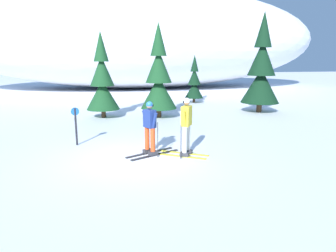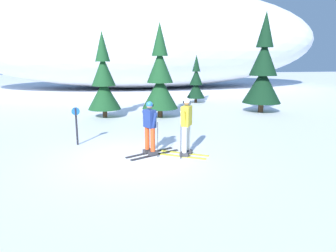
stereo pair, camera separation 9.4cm
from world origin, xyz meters
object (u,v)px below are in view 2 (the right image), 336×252
Objects in this scene: skier_navy_jacket at (150,128)px; pine_tree_center_right at (196,83)px; pine_tree_center_left at (160,79)px; pine_tree_far_left at (104,82)px; skier_yellow_jacket at (186,125)px; trail_marker_post at (76,124)px; pine_tree_far_right at (263,71)px.

skier_navy_jacket is 0.54× the size of pine_tree_center_right.
skier_navy_jacket is 6.61m from pine_tree_center_left.
pine_tree_center_left is at bearing -11.25° from pine_tree_far_left.
pine_tree_center_left is at bearing 86.98° from skier_yellow_jacket.
skier_navy_jacket is 7.12m from pine_tree_far_left.
pine_tree_center_left is at bearing -124.04° from pine_tree_center_right.
pine_tree_far_left is at bearing 109.02° from skier_yellow_jacket.
skier_navy_jacket is 1.14m from skier_yellow_jacket.
skier_navy_jacket is at bearing -35.35° from trail_marker_post.
pine_tree_far_right reaches higher than pine_tree_center_left.
pine_tree_far_left is at bearing 79.44° from trail_marker_post.
pine_tree_far_left is at bearing 168.75° from pine_tree_center_left.
skier_navy_jacket is 10.12m from pine_tree_far_right.
skier_yellow_jacket is 9.58m from pine_tree_far_right.
pine_tree_center_right reaches higher than trail_marker_post.
pine_tree_center_right is 12.23m from trail_marker_post.
pine_tree_center_left is 1.46× the size of pine_tree_center_right.
pine_tree_center_right is (4.91, 11.49, 0.50)m from skier_navy_jacket.
skier_yellow_jacket is at bearing -107.94° from pine_tree_center_right.
pine_tree_far_left is 0.79× the size of pine_tree_far_right.
skier_navy_jacket is at bearing -78.52° from pine_tree_far_left.
pine_tree_far_left is 1.33× the size of pine_tree_center_right.
pine_tree_far_left reaches higher than skier_navy_jacket.
skier_yellow_jacket is 0.33× the size of pine_tree_far_right.
pine_tree_center_left reaches higher than skier_yellow_jacket.
pine_tree_far_right is (6.31, 7.07, 1.35)m from skier_yellow_jacket.
pine_tree_center_left reaches higher than pine_tree_center_right.
pine_tree_center_left reaches higher than pine_tree_far_left.
pine_tree_center_right is at bearing 72.06° from skier_yellow_jacket.
trail_marker_post is (-3.47, 2.01, -0.21)m from skier_yellow_jacket.
pine_tree_center_left reaches higher than trail_marker_post.
pine_tree_far_right is at bearing -1.05° from pine_tree_far_left.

